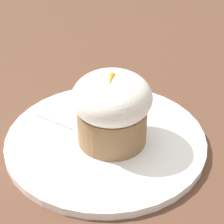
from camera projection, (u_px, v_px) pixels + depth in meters
The scene contains 4 objects.
ground_plane at pixel (106, 142), 0.51m from camera, with size 4.00×4.00×0.00m, color #513323.
dessert_plate at pixel (106, 139), 0.50m from camera, with size 0.27×0.27×0.01m.
carrot_cake at pixel (112, 108), 0.47m from camera, with size 0.10×0.10×0.10m.
spoon at pixel (83, 130), 0.51m from camera, with size 0.07×0.11×0.01m.
Camera 1 is at (0.39, 0.07, 0.32)m, focal length 60.00 mm.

